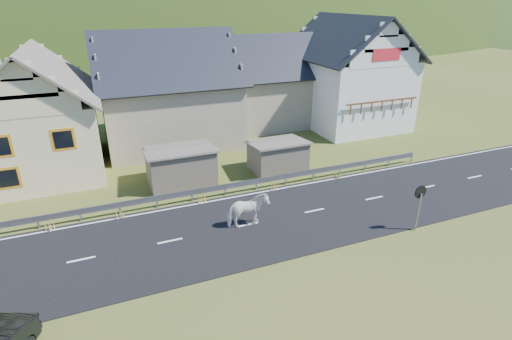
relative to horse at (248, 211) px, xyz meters
name	(u,v)px	position (x,y,z in m)	size (l,w,h in m)	color
ground	(247,225)	(0.00, 0.10, -0.93)	(160.00, 160.00, 0.00)	#3C4E16
road	(247,225)	(0.00, 0.10, -0.91)	(60.00, 7.00, 0.04)	black
lane_markings	(247,225)	(0.00, 0.10, -0.89)	(60.00, 6.60, 0.01)	silver
guardrail	(225,187)	(0.00, 3.78, -0.37)	(28.10, 0.09, 0.75)	#93969B
shed_left	(181,166)	(-2.00, 6.60, 0.17)	(4.30, 3.30, 2.40)	#6E6153
shed_right	(278,156)	(4.50, 6.10, 0.07)	(3.80, 2.90, 2.20)	#6E6153
house_cream	(36,107)	(-10.00, 12.10, 3.42)	(7.80, 9.80, 8.30)	beige
house_stone_a	(167,84)	(-1.00, 15.10, 3.70)	(10.80, 9.80, 8.90)	gray
house_stone_b	(273,76)	(9.00, 17.10, 3.30)	(9.80, 8.80, 8.10)	gray
house_white	(348,68)	(15.00, 14.10, 4.13)	(8.80, 10.80, 9.70)	silver
mountain	(119,70)	(5.00, 180.10, -20.93)	(440.00, 280.00, 260.00)	#1F360D
horse	(248,211)	(0.00, 0.00, 0.00)	(2.11, 0.96, 1.78)	white
traffic_mirror	(420,198)	(7.78, -3.45, 0.89)	(0.69, 0.19, 2.48)	#93969B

